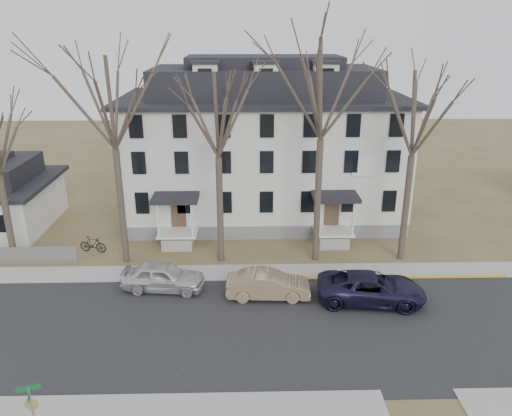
{
  "coord_description": "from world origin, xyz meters",
  "views": [
    {
      "loc": [
        -3.48,
        -18.93,
        14.09
      ],
      "look_at": [
        -2.81,
        9.0,
        3.83
      ],
      "focal_mm": 35.0,
      "sensor_mm": 36.0,
      "label": 1
    }
  ],
  "objects_px": {
    "boarding_house": "(264,148)",
    "bicycle_right": "(93,245)",
    "tree_center": "(323,82)",
    "tree_mid_left": "(217,109)",
    "bicycle_left": "(178,236)",
    "car_navy": "(371,289)",
    "tree_mid_right": "(417,108)",
    "tree_far_left": "(110,96)",
    "street_sign": "(32,409)",
    "car_tan": "(268,285)",
    "car_silver": "(163,277)"
  },
  "relations": [
    {
      "from": "tree_mid_left",
      "to": "bicycle_left",
      "type": "bearing_deg",
      "value": 137.09
    },
    {
      "from": "bicycle_right",
      "to": "tree_far_left",
      "type": "bearing_deg",
      "value": -106.6
    },
    {
      "from": "bicycle_left",
      "to": "bicycle_right",
      "type": "bearing_deg",
      "value": 112.7
    },
    {
      "from": "boarding_house",
      "to": "bicycle_left",
      "type": "distance_m",
      "value": 9.43
    },
    {
      "from": "tree_center",
      "to": "street_sign",
      "type": "distance_m",
      "value": 21.19
    },
    {
      "from": "street_sign",
      "to": "bicycle_left",
      "type": "bearing_deg",
      "value": 64.59
    },
    {
      "from": "boarding_house",
      "to": "bicycle_left",
      "type": "relative_size",
      "value": 11.36
    },
    {
      "from": "car_silver",
      "to": "bicycle_left",
      "type": "xyz_separation_m",
      "value": [
        -0.0,
        6.58,
        -0.31
      ]
    },
    {
      "from": "car_tan",
      "to": "bicycle_left",
      "type": "bearing_deg",
      "value": 40.19
    },
    {
      "from": "car_silver",
      "to": "street_sign",
      "type": "height_order",
      "value": "street_sign"
    },
    {
      "from": "boarding_house",
      "to": "bicycle_right",
      "type": "relative_size",
      "value": 11.37
    },
    {
      "from": "tree_far_left",
      "to": "car_silver",
      "type": "relative_size",
      "value": 2.96
    },
    {
      "from": "tree_center",
      "to": "tree_mid_left",
      "type": "bearing_deg",
      "value": 180.0
    },
    {
      "from": "bicycle_left",
      "to": "street_sign",
      "type": "height_order",
      "value": "street_sign"
    },
    {
      "from": "tree_center",
      "to": "boarding_house",
      "type": "bearing_deg",
      "value": 110.2
    },
    {
      "from": "tree_mid_left",
      "to": "car_navy",
      "type": "xyz_separation_m",
      "value": [
        8.27,
        -5.28,
        -8.8
      ]
    },
    {
      "from": "tree_mid_left",
      "to": "tree_mid_right",
      "type": "xyz_separation_m",
      "value": [
        11.5,
        0.0,
        0.0
      ]
    },
    {
      "from": "tree_far_left",
      "to": "car_tan",
      "type": "bearing_deg",
      "value": -28.1
    },
    {
      "from": "tree_mid_left",
      "to": "car_navy",
      "type": "distance_m",
      "value": 13.18
    },
    {
      "from": "boarding_house",
      "to": "street_sign",
      "type": "distance_m",
      "value": 24.99
    },
    {
      "from": "tree_center",
      "to": "street_sign",
      "type": "relative_size",
      "value": 5.35
    },
    {
      "from": "tree_mid_left",
      "to": "tree_center",
      "type": "distance_m",
      "value": 6.18
    },
    {
      "from": "tree_mid_right",
      "to": "car_tan",
      "type": "xyz_separation_m",
      "value": [
        -8.73,
        -4.68,
        -8.85
      ]
    },
    {
      "from": "boarding_house",
      "to": "tree_mid_left",
      "type": "distance_m",
      "value": 9.66
    },
    {
      "from": "tree_mid_right",
      "to": "boarding_house",
      "type": "bearing_deg",
      "value": 136.19
    },
    {
      "from": "tree_mid_left",
      "to": "car_tan",
      "type": "bearing_deg",
      "value": -59.4
    },
    {
      "from": "car_navy",
      "to": "bicycle_left",
      "type": "relative_size",
      "value": 3.14
    },
    {
      "from": "tree_far_left",
      "to": "tree_mid_left",
      "type": "height_order",
      "value": "tree_far_left"
    },
    {
      "from": "boarding_house",
      "to": "car_navy",
      "type": "relative_size",
      "value": 3.62
    },
    {
      "from": "tree_center",
      "to": "bicycle_right",
      "type": "bearing_deg",
      "value": 174.69
    },
    {
      "from": "tree_mid_left",
      "to": "car_tan",
      "type": "distance_m",
      "value": 10.39
    },
    {
      "from": "car_navy",
      "to": "street_sign",
      "type": "height_order",
      "value": "street_sign"
    },
    {
      "from": "tree_far_left",
      "to": "tree_mid_left",
      "type": "relative_size",
      "value": 1.08
    },
    {
      "from": "tree_mid_left",
      "to": "tree_center",
      "type": "xyz_separation_m",
      "value": [
        6.0,
        0.0,
        1.48
      ]
    },
    {
      "from": "tree_mid_left",
      "to": "car_silver",
      "type": "bearing_deg",
      "value": -130.03
    },
    {
      "from": "tree_mid_left",
      "to": "bicycle_right",
      "type": "relative_size",
      "value": 6.97
    },
    {
      "from": "tree_far_left",
      "to": "car_silver",
      "type": "distance_m",
      "value": 10.64
    },
    {
      "from": "tree_far_left",
      "to": "tree_mid_right",
      "type": "height_order",
      "value": "tree_far_left"
    },
    {
      "from": "tree_center",
      "to": "car_silver",
      "type": "bearing_deg",
      "value": -157.92
    },
    {
      "from": "street_sign",
      "to": "car_tan",
      "type": "bearing_deg",
      "value": 33.37
    },
    {
      "from": "tree_center",
      "to": "bicycle_right",
      "type": "distance_m",
      "value": 17.94
    },
    {
      "from": "boarding_house",
      "to": "tree_center",
      "type": "bearing_deg",
      "value": -69.8
    },
    {
      "from": "boarding_house",
      "to": "car_navy",
      "type": "xyz_separation_m",
      "value": [
        5.27,
        -13.43,
        -4.58
      ]
    },
    {
      "from": "tree_far_left",
      "to": "car_tan",
      "type": "height_order",
      "value": "tree_far_left"
    },
    {
      "from": "tree_far_left",
      "to": "boarding_house",
      "type": "bearing_deg",
      "value": 42.18
    },
    {
      "from": "tree_far_left",
      "to": "bicycle_right",
      "type": "height_order",
      "value": "tree_far_left"
    },
    {
      "from": "tree_mid_right",
      "to": "car_tan",
      "type": "relative_size",
      "value": 2.79
    },
    {
      "from": "tree_mid_right",
      "to": "car_tan",
      "type": "distance_m",
      "value": 13.28
    },
    {
      "from": "boarding_house",
      "to": "car_navy",
      "type": "bearing_deg",
      "value": -68.58
    },
    {
      "from": "car_tan",
      "to": "car_silver",
      "type": "bearing_deg",
      "value": 82.8
    }
  ]
}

